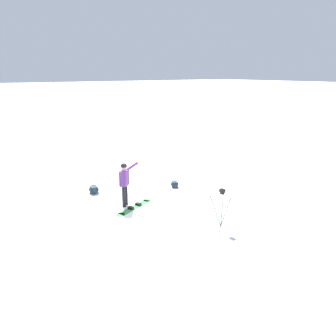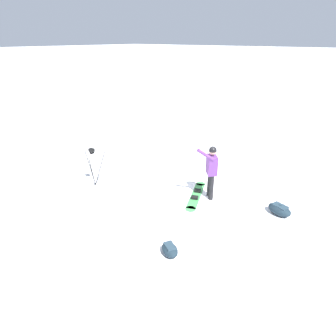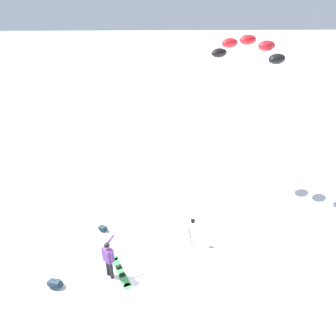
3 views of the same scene
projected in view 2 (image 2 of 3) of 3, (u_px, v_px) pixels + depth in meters
ground_plane at (186, 195)px, 8.82m from camera, size 300.00×300.00×0.00m
snowboarder at (211, 168)px, 8.31m from camera, size 0.73×0.49×1.64m
snowboard at (196, 195)px, 8.78m from camera, size 1.75×0.90×0.10m
gear_bag_large at (279, 209)px, 7.81m from camera, size 0.55×0.73×0.28m
camera_tripod at (93, 159)px, 9.06m from camera, size 0.69×0.67×1.26m
gear_bag_small at (170, 249)px, 6.37m from camera, size 0.52×0.59×0.25m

